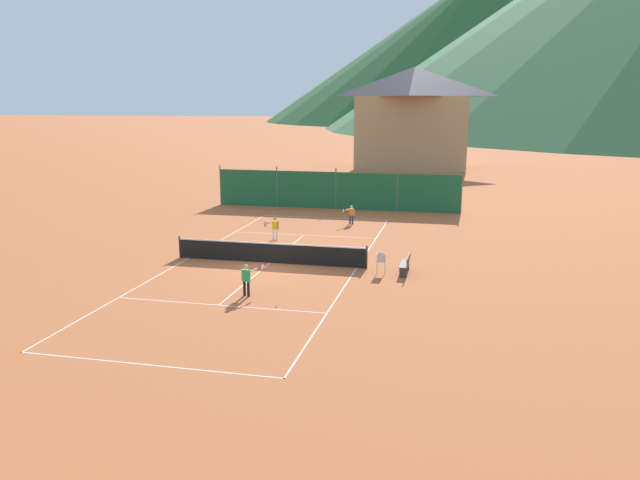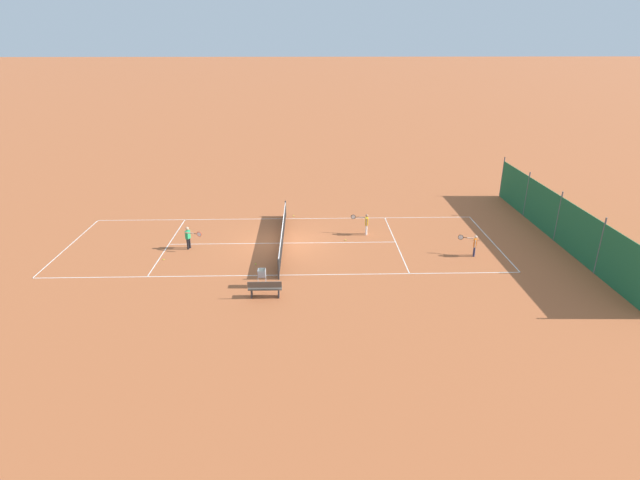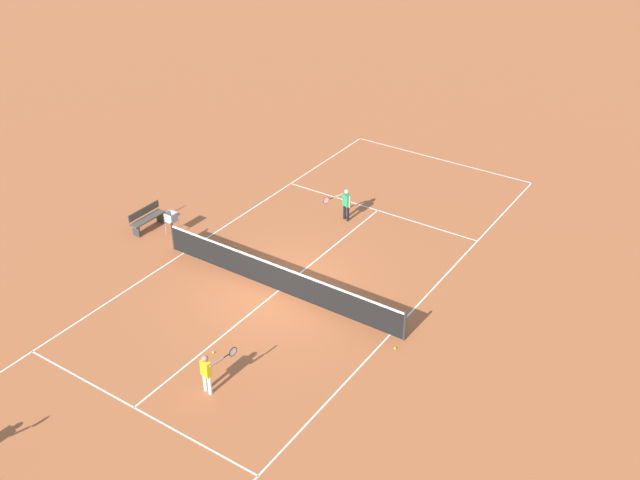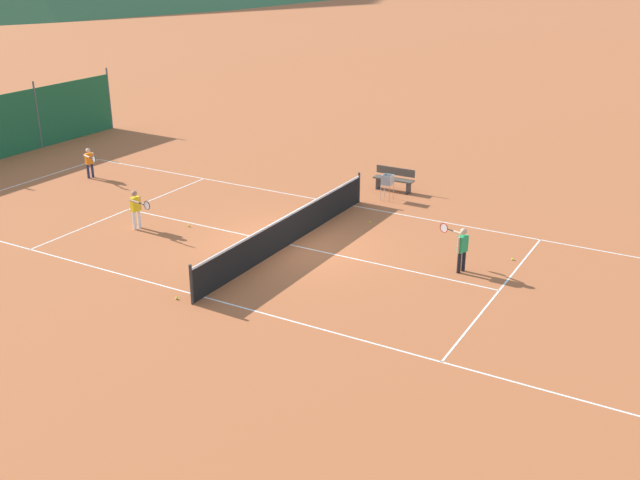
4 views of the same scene
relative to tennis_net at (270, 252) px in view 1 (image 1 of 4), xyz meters
name	(u,v)px [view 1 (image 1 of 4)]	position (x,y,z in m)	size (l,w,h in m)	color
ground_plane	(270,263)	(0.00, 0.00, -0.50)	(600.00, 600.00, 0.00)	#B25B33
court_line_markings	(270,263)	(0.00, 0.00, -0.50)	(8.25, 23.85, 0.01)	white
tennis_net	(270,252)	(0.00, 0.00, 0.00)	(9.18, 0.08, 1.06)	#2D2D2D
windscreen_fence_far	(336,190)	(0.00, 15.50, 0.81)	(17.28, 0.08, 2.90)	#1E6038
player_far_baseline	(247,277)	(0.66, -5.08, 0.24)	(0.69, 0.98, 1.27)	black
player_far_service	(351,213)	(2.02, 10.18, 0.18)	(0.62, 0.92, 1.16)	#23284C
player_near_service	(275,227)	(-1.24, 4.82, 0.23)	(0.55, 1.01, 1.25)	white
tennis_ball_by_net_left	(324,273)	(2.85, -1.27, -0.47)	(0.07, 0.07, 0.07)	#CCE033
tennis_ball_alley_left	(185,254)	(-4.55, 0.52, -0.47)	(0.07, 0.07, 0.07)	#CCE033
tennis_ball_service_box	(276,306)	(2.14, -6.12, -0.47)	(0.07, 0.07, 0.07)	#CCE033
tennis_ball_near_corner	(285,245)	(-0.29, 3.57, -0.47)	(0.07, 0.07, 0.07)	#CCE033
ball_hopper	(381,259)	(5.29, -0.74, 0.16)	(0.36, 0.36, 0.89)	#B7B7BC
courtside_bench	(406,264)	(6.34, -0.51, -0.05)	(0.36, 1.50, 0.84)	#51473D
alpine_chalet	(414,116)	(2.97, 44.78, 5.32)	(13.00, 10.00, 11.20)	tan
mountain_west_ridge	(485,45)	(15.06, 233.11, 28.59)	(171.10, 171.10, 58.19)	#28562D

